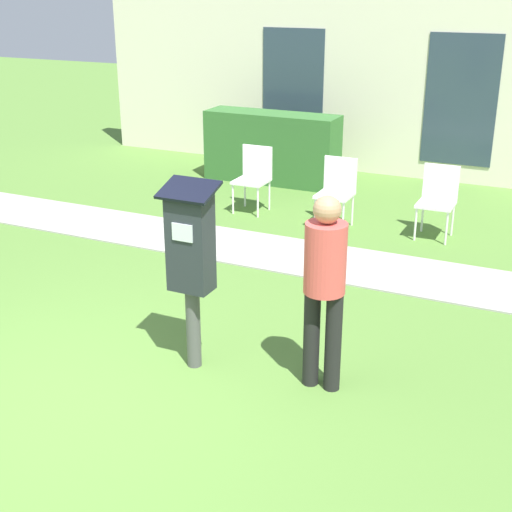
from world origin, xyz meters
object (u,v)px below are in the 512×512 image
parking_meter (191,252)px  outdoor_chair_middle (337,187)px  outdoor_chair_right (438,196)px  outdoor_chair_left (254,173)px  person_standing (325,279)px

parking_meter → outdoor_chair_middle: parking_meter is taller
parking_meter → outdoor_chair_right: size_ratio=1.77×
parking_meter → outdoor_chair_left: 4.41m
person_standing → outdoor_chair_right: size_ratio=1.76×
outdoor_chair_middle → outdoor_chair_left: bearing=-174.8°
person_standing → outdoor_chair_right: 4.01m
parking_meter → person_standing: bearing=7.8°
outdoor_chair_right → outdoor_chair_middle: bearing=-163.4°
parking_meter → outdoor_chair_right: parking_meter is taller
parking_meter → outdoor_chair_middle: size_ratio=1.77×
parking_meter → outdoor_chair_left: (-1.41, 4.15, -0.49)m
parking_meter → outdoor_chair_left: size_ratio=1.77×
outdoor_chair_middle → person_standing: bearing=-60.1°
outdoor_chair_left → outdoor_chair_middle: bearing=-6.0°
outdoor_chair_right → outdoor_chair_left: bearing=-170.3°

